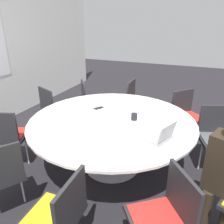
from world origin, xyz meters
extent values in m
plane|color=black|center=(0.00, 0.00, 0.00)|extent=(16.00, 16.00, 0.00)
cylinder|color=#B7B7BC|center=(0.00, 0.00, 0.01)|extent=(0.76, 0.76, 0.02)
cylinder|color=#B7B7BC|center=(0.00, 0.00, 0.36)|extent=(0.16, 0.16, 0.68)
cylinder|color=white|center=(0.00, 0.00, 0.71)|extent=(2.14, 2.14, 0.03)
cube|color=#262628|center=(0.45, -1.31, 0.46)|extent=(0.54, 0.55, 0.04)
cube|color=#4C5156|center=(0.45, -1.31, 0.48)|extent=(0.47, 0.49, 0.01)
cube|color=#262628|center=(0.63, -1.25, 0.68)|extent=(0.16, 0.41, 0.40)
cylinder|color=silver|center=(0.39, -1.14, 0.22)|extent=(0.02, 0.02, 0.44)
cube|color=#262628|center=(1.04, -0.91, 0.46)|extent=(0.61, 0.61, 0.04)
cube|color=red|center=(1.04, -0.91, 0.48)|extent=(0.53, 0.53, 0.01)
cube|color=#262628|center=(1.17, -0.76, 0.68)|extent=(0.33, 0.30, 0.40)
cylinder|color=silver|center=(1.18, -1.03, 0.22)|extent=(0.02, 0.02, 0.44)
cylinder|color=silver|center=(0.91, -0.79, 0.22)|extent=(0.02, 0.02, 0.44)
cube|color=#262628|center=(1.38, -0.01, 0.46)|extent=(0.44, 0.42, 0.04)
cube|color=#E04C1E|center=(1.38, -0.01, 0.48)|extent=(0.39, 0.37, 0.01)
cube|color=#262628|center=(1.38, 0.19, 0.68)|extent=(0.42, 0.03, 0.40)
cylinder|color=silver|center=(1.56, -0.01, 0.22)|extent=(0.02, 0.02, 0.44)
cylinder|color=silver|center=(1.20, -0.01, 0.22)|extent=(0.02, 0.02, 0.44)
cube|color=#262628|center=(1.10, 0.83, 0.46)|extent=(0.60, 0.60, 0.04)
cube|color=red|center=(1.10, 0.83, 0.48)|extent=(0.53, 0.53, 0.01)
cube|color=#262628|center=(0.99, 0.99, 0.68)|extent=(0.35, 0.28, 0.40)
cylinder|color=silver|center=(1.25, 0.94, 0.22)|extent=(0.02, 0.02, 0.44)
cylinder|color=silver|center=(0.96, 0.72, 0.22)|extent=(0.02, 0.02, 0.44)
cube|color=#262628|center=(0.54, 1.27, 0.46)|extent=(0.56, 0.57, 0.04)
cube|color=teal|center=(0.54, 1.27, 0.48)|extent=(0.49, 0.50, 0.01)
cube|color=#262628|center=(0.37, 1.35, 0.68)|extent=(0.19, 0.40, 0.40)
cylinder|color=silver|center=(0.62, 1.44, 0.22)|extent=(0.02, 0.02, 0.44)
cylinder|color=silver|center=(0.47, 1.10, 0.22)|extent=(0.02, 0.02, 0.44)
cube|color=#262628|center=(-0.49, 1.29, 0.46)|extent=(0.55, 0.56, 0.04)
cube|color=red|center=(-0.49, 1.29, 0.48)|extent=(0.48, 0.49, 0.01)
cube|color=#262628|center=(-0.67, 1.22, 0.68)|extent=(0.18, 0.40, 0.40)
cylinder|color=silver|center=(-0.55, 1.46, 0.22)|extent=(0.02, 0.02, 0.44)
cylinder|color=silver|center=(-0.42, 1.12, 0.22)|extent=(0.02, 0.02, 0.44)
cube|color=#262628|center=(-1.16, 0.76, 0.46)|extent=(0.60, 0.59, 0.04)
cylinder|color=silver|center=(-1.01, 0.66, 0.22)|extent=(0.02, 0.02, 0.44)
cube|color=#262628|center=(-1.38, -0.06, 0.46)|extent=(0.46, 0.44, 0.04)
cube|color=gold|center=(-1.38, -0.06, 0.48)|extent=(0.40, 0.39, 0.01)
cube|color=#262628|center=(-1.37, -0.25, 0.68)|extent=(0.42, 0.05, 0.40)
cylinder|color=silver|center=(-1.20, -0.05, 0.22)|extent=(0.02, 0.02, 0.44)
cube|color=#262628|center=(-1.10, -0.84, 0.46)|extent=(0.60, 0.60, 0.04)
cube|color=red|center=(-1.10, -0.84, 0.48)|extent=(0.53, 0.53, 0.01)
cube|color=#262628|center=(-0.98, -0.99, 0.68)|extent=(0.35, 0.28, 0.40)
cylinder|color=#2D2319|center=(-0.68, -1.38, 0.24)|extent=(0.10, 0.10, 0.48)
cylinder|color=#2D2319|center=(-0.61, -1.21, 0.24)|extent=(0.10, 0.10, 0.48)
cube|color=#99999E|center=(-0.27, -0.65, 0.73)|extent=(0.35, 0.32, 0.02)
cube|color=#99999E|center=(-0.31, -0.75, 0.84)|extent=(0.28, 0.16, 0.20)
cube|color=black|center=(-0.31, -0.75, 0.84)|extent=(0.25, 0.13, 0.17)
cylinder|color=black|center=(0.09, -0.27, 0.77)|extent=(0.08, 0.08, 0.09)
cube|color=black|center=(0.27, 0.33, 0.73)|extent=(0.16, 0.13, 0.01)
cube|color=black|center=(1.37, -0.63, 0.14)|extent=(0.36, 0.16, 0.28)
camera|label=1|loc=(-2.37, -0.99, 1.91)|focal=35.00mm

